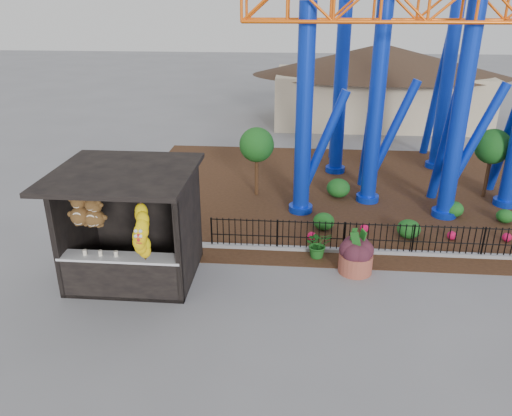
# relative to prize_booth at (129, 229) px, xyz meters

# --- Properties ---
(ground) EXTENTS (120.00, 120.00, 0.00)m
(ground) POSITION_rel_prize_booth_xyz_m (2.99, -0.91, -1.53)
(ground) COLOR slate
(ground) RESTS_ON ground
(mulch_bed) EXTENTS (18.00, 12.00, 0.02)m
(mulch_bed) POSITION_rel_prize_booth_xyz_m (6.99, 7.09, -1.52)
(mulch_bed) COLOR #331E11
(mulch_bed) RESTS_ON ground
(curb) EXTENTS (18.00, 0.18, 0.12)m
(curb) POSITION_rel_prize_booth_xyz_m (6.99, 2.09, -1.47)
(curb) COLOR gray
(curb) RESTS_ON ground
(prize_booth) EXTENTS (3.50, 3.40, 3.12)m
(prize_booth) POSITION_rel_prize_booth_xyz_m (0.00, 0.00, 0.00)
(prize_booth) COLOR black
(prize_booth) RESTS_ON ground
(picket_fence) EXTENTS (12.20, 0.06, 1.00)m
(picket_fence) POSITION_rel_prize_booth_xyz_m (7.89, 2.09, -1.03)
(picket_fence) COLOR black
(picket_fence) RESTS_ON ground
(roller_coaster) EXTENTS (11.00, 6.37, 10.82)m
(roller_coaster) POSITION_rel_prize_booth_xyz_m (8.11, 7.32, 4.91)
(roller_coaster) COLOR #0B2DC3
(roller_coaster) RESTS_ON ground
(terracotta_planter) EXTENTS (0.95, 0.95, 0.55)m
(terracotta_planter) POSITION_rel_prize_booth_xyz_m (6.02, 0.98, -1.25)
(terracotta_planter) COLOR #9B4A38
(terracotta_planter) RESTS_ON ground
(planter_foliage) EXTENTS (0.70, 0.70, 0.64)m
(planter_foliage) POSITION_rel_prize_booth_xyz_m (6.02, 0.98, -0.66)
(planter_foliage) COLOR #381620
(planter_foliage) RESTS_ON terracotta_planter
(potted_plant) EXTENTS (0.90, 0.83, 0.84)m
(potted_plant) POSITION_rel_prize_booth_xyz_m (5.01, 1.75, -1.11)
(potted_plant) COLOR #284C16
(potted_plant) RESTS_ON ground
(landscaping) EXTENTS (6.98, 4.39, 0.71)m
(landscaping) POSITION_rel_prize_booth_xyz_m (7.40, 4.86, -1.22)
(landscaping) COLOR #174F18
(landscaping) RESTS_ON mulch_bed
(pavilion) EXTENTS (15.00, 15.00, 4.80)m
(pavilion) POSITION_rel_prize_booth_xyz_m (8.99, 19.09, 1.53)
(pavilion) COLOR #BFAD8C
(pavilion) RESTS_ON ground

